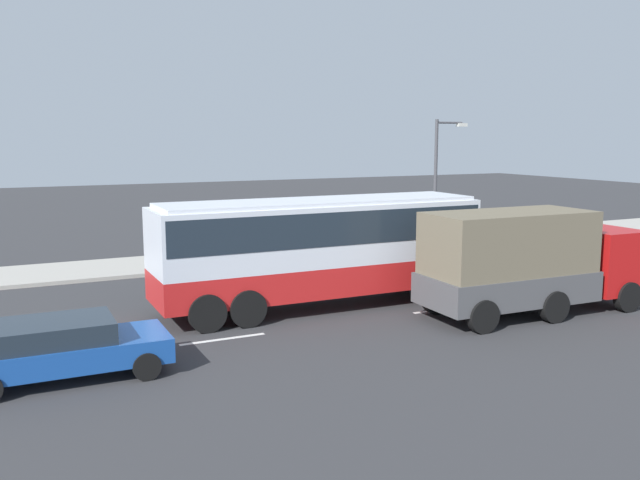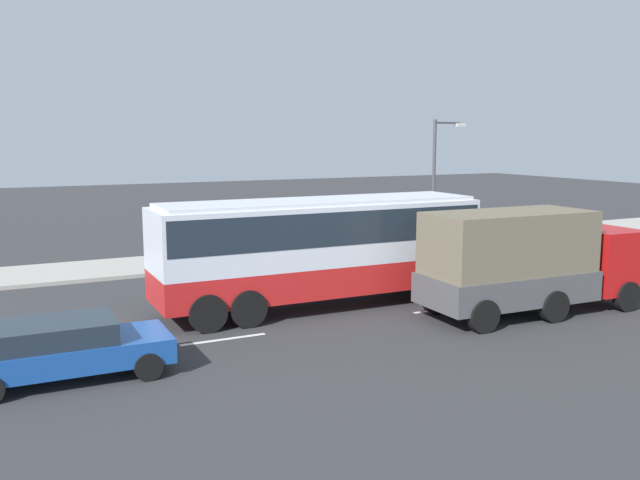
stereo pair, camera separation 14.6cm
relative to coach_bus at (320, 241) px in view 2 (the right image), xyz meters
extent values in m
plane|color=#333335|center=(-0.48, 0.31, -2.15)|extent=(120.00, 120.00, 0.00)
cube|color=#A8A399|center=(-0.48, 9.12, -2.08)|extent=(80.00, 4.00, 0.15)
cube|color=white|center=(-3.94, -2.04, -2.15)|extent=(2.40, 0.16, 0.01)
cube|color=white|center=(3.46, -2.04, -2.15)|extent=(2.40, 0.16, 0.01)
cube|color=white|center=(9.64, -2.04, -2.15)|extent=(2.40, 0.16, 0.01)
cube|color=red|center=(0.00, 0.00, -1.13)|extent=(10.64, 2.66, 0.94)
cube|color=silver|center=(0.00, 0.00, 0.27)|extent=(10.64, 2.66, 1.87)
cube|color=#1E2833|center=(0.00, 0.00, 0.54)|extent=(10.43, 2.69, 1.03)
cube|color=#1E2833|center=(5.26, -0.04, 0.36)|extent=(0.14, 2.37, 1.49)
cube|color=silver|center=(0.00, 0.00, 1.26)|extent=(10.21, 2.50, 0.12)
cylinder|color=black|center=(3.72, 1.20, -1.60)|extent=(1.10, 0.31, 1.10)
cylinder|color=black|center=(3.70, -1.27, -1.60)|extent=(1.10, 0.31, 1.10)
cylinder|color=black|center=(-2.90, 1.26, -1.60)|extent=(1.10, 0.31, 1.10)
cylinder|color=black|center=(-2.92, -1.21, -1.60)|extent=(1.10, 0.31, 1.10)
cylinder|color=black|center=(-4.10, 1.27, -1.60)|extent=(1.10, 0.31, 1.10)
cylinder|color=black|center=(-4.12, -1.20, -1.60)|extent=(1.10, 0.31, 1.10)
cube|color=red|center=(8.38, -3.67, -0.67)|extent=(1.91, 2.42, 2.02)
cube|color=#4C4C4F|center=(4.59, -3.57, -1.22)|extent=(5.40, 2.51, 0.90)
cube|color=#6B604C|center=(4.59, -3.57, 0.15)|extent=(5.19, 2.41, 1.84)
cylinder|color=black|center=(8.43, -2.53, -1.67)|extent=(0.97, 0.30, 0.96)
cylinder|color=black|center=(8.38, -4.81, -1.67)|extent=(0.97, 0.30, 0.96)
cylinder|color=black|center=(5.44, -2.45, -1.67)|extent=(0.97, 0.30, 0.96)
cylinder|color=black|center=(5.38, -4.73, -1.67)|extent=(0.97, 0.30, 0.96)
cylinder|color=black|center=(2.85, -2.39, -1.67)|extent=(0.97, 0.30, 0.96)
cylinder|color=black|center=(2.79, -4.66, -1.67)|extent=(0.97, 0.30, 0.96)
cube|color=#194799|center=(-8.05, -3.32, -1.55)|extent=(4.57, 1.95, 0.57)
cube|color=#1E2833|center=(-8.25, -3.32, -1.03)|extent=(2.52, 1.77, 0.49)
cylinder|color=black|center=(-6.41, -2.43, -1.83)|extent=(0.64, 0.21, 0.64)
cylinder|color=black|center=(-6.43, -4.25, -1.83)|extent=(0.64, 0.21, 0.64)
cylinder|color=brown|center=(7.52, 8.73, -1.62)|extent=(0.14, 0.14, 0.76)
cylinder|color=brown|center=(7.44, 8.87, -1.62)|extent=(0.14, 0.14, 0.76)
cylinder|color=beige|center=(7.48, 8.80, -0.96)|extent=(0.32, 0.32, 0.57)
sphere|color=brown|center=(7.48, 8.80, -0.57)|extent=(0.21, 0.21, 0.21)
cylinder|color=#38334C|center=(-3.27, 7.45, -1.57)|extent=(0.14, 0.14, 0.87)
cylinder|color=#38334C|center=(-3.33, 7.60, -1.57)|extent=(0.14, 0.14, 0.87)
cylinder|color=beige|center=(-3.30, 7.52, -0.81)|extent=(0.32, 0.32, 0.65)
sphere|color=tan|center=(-3.30, 7.52, -0.37)|extent=(0.23, 0.23, 0.23)
cylinder|color=#47474C|center=(9.71, 7.36, 1.04)|extent=(0.16, 0.16, 6.10)
cylinder|color=#47474C|center=(10.43, 7.36, 3.94)|extent=(1.46, 0.10, 0.10)
cube|color=silver|center=(11.16, 7.36, 3.84)|extent=(0.50, 0.24, 0.16)
camera|label=1|loc=(-9.30, -19.04, 3.29)|focal=37.77mm
camera|label=2|loc=(-9.43, -18.97, 3.29)|focal=37.77mm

